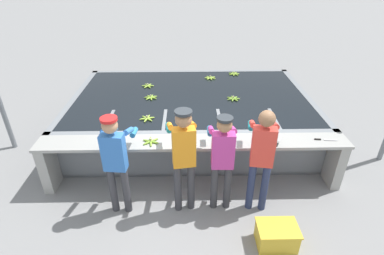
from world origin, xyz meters
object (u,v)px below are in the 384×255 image
Objects in this scene: banana_bunch_floating_0 at (151,97)px; knife_1 at (322,139)px; banana_bunch_floating_2 at (210,78)px; knife_0 at (278,143)px; banana_bunch_ledge_0 at (151,141)px; banana_bunch_floating_1 at (147,118)px; crate at (277,236)px; worker_0 at (115,157)px; worker_3 at (262,152)px; banana_bunch_floating_3 at (233,99)px; worker_2 at (222,155)px; worker_1 at (184,152)px; banana_bunch_floating_4 at (148,86)px; banana_bunch_floating_5 at (234,74)px.

banana_bunch_floating_0 reaches higher than knife_1.
knife_0 is (0.86, -2.90, -0.01)m from banana_bunch_floating_2.
banana_bunch_ledge_0 reaches higher than knife_0.
banana_bunch_floating_1 reaches higher than crate.
knife_0 is at bearing 10.55° from worker_0.
banana_bunch_floating_1 is at bearing 165.11° from knife_1.
banana_bunch_floating_3 is at bearing 92.72° from worker_3.
worker_1 is at bearing -177.39° from worker_2.
banana_bunch_ledge_0 is 0.87× the size of knife_0.
worker_0 is 5.02× the size of knife_0.
worker_0 is 2.90m from banana_bunch_floating_3.
banana_bunch_ledge_0 reaches higher than banana_bunch_floating_0.
worker_3 is at bearing -87.28° from banana_bunch_floating_3.
banana_bunch_floating_0 is 0.87× the size of knife_0.
knife_1 is at bearing -53.14° from banana_bunch_floating_3.
banana_bunch_ledge_0 is at bearing 162.77° from worker_3.
banana_bunch_floating_3 is at bearing 94.74° from crate.
knife_1 is at bearing -14.89° from banana_bunch_floating_1.
banana_bunch_floating_2 and banana_bunch_floating_4 have the same top height.
banana_bunch_floating_2 is 0.87× the size of knife_0.
banana_bunch_ledge_0 is (-0.52, 0.49, -0.13)m from worker_1.
worker_3 reaches higher than worker_0.
banana_bunch_floating_1 is 0.80× the size of knife_1.
banana_bunch_floating_5 is 0.87× the size of knife_0.
banana_bunch_floating_2 reaches higher than knife_1.
banana_bunch_floating_2 is 4.19m from crate.
worker_1 is 1.07× the size of worker_2.
worker_2 is 5.67× the size of banana_bunch_floating_1.
banana_bunch_floating_4 is (-1.93, 2.87, -0.12)m from worker_3.
banana_bunch_floating_1 and banana_bunch_floating_4 have the same top height.
worker_1 is 1.55m from knife_0.
worker_3 reaches higher than banana_bunch_floating_5.
worker_1 is 1.69m from crate.
worker_0 is 0.68m from banana_bunch_ledge_0.
banana_bunch_floating_3 is (-0.10, 2.13, -0.12)m from worker_3.
worker_1 reaches higher than banana_bunch_floating_2.
worker_3 reaches higher than crate.
banana_bunch_floating_0 is at bearing 129.08° from worker_3.
knife_0 is at bearing -73.51° from banana_bunch_floating_2.
banana_bunch_floating_0 is at bearing 176.84° from banana_bunch_floating_3.
banana_bunch_floating_0 is at bearing 140.85° from knife_0.
banana_bunch_floating_4 reaches higher than knife_1.
banana_bunch_ledge_0 reaches higher than banana_bunch_floating_1.
worker_0 is at bearing -96.91° from banana_bunch_floating_0.
banana_bunch_floating_0 is 2.38m from banana_bunch_floating_5.
worker_1 reaches higher than worker_3.
banana_bunch_floating_3 is at bearing -3.16° from banana_bunch_floating_0.
banana_bunch_floating_3 is (0.45, 2.09, -0.06)m from worker_2.
banana_bunch_floating_3 is (1.70, -0.09, 0.00)m from banana_bunch_floating_0.
knife_0 is (0.47, -1.68, -0.01)m from banana_bunch_floating_3.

